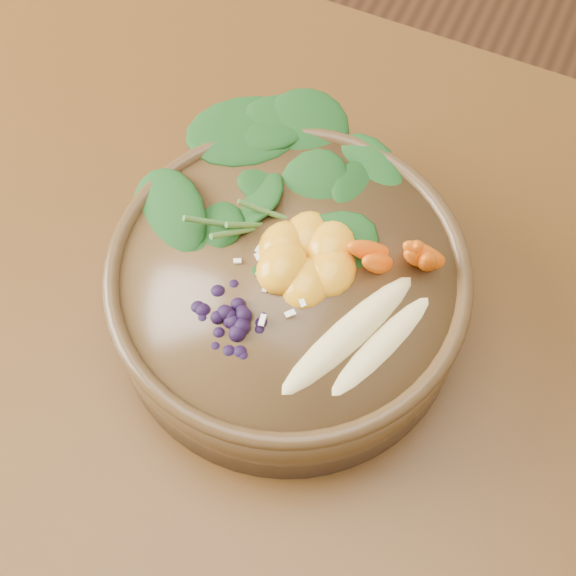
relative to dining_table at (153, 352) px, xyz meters
name	(u,v)px	position (x,y,z in m)	size (l,w,h in m)	color
ground	(209,507)	(0.00, 0.00, -0.66)	(4.00, 4.00, 0.00)	#381E0F
dining_table	(153,352)	(0.00, 0.00, 0.00)	(1.60, 0.90, 0.75)	#331C0C
stoneware_bowl	(288,293)	(0.13, 0.05, 0.13)	(0.31, 0.31, 0.08)	#4E371D
kale_heap	(307,178)	(0.11, 0.13, 0.20)	(0.20, 0.18, 0.05)	#164214
carrot_cluster	(412,229)	(0.21, 0.11, 0.22)	(0.06, 0.06, 0.08)	#E75E0A
banana_halves	(367,331)	(0.21, 0.02, 0.19)	(0.11, 0.16, 0.03)	#E0CC84
mandarin_cluster	(307,248)	(0.14, 0.07, 0.19)	(0.09, 0.10, 0.03)	orange
blueberry_pile	(230,305)	(0.10, -0.01, 0.20)	(0.14, 0.11, 0.04)	black
coconut_flakes	(270,284)	(0.12, 0.03, 0.18)	(0.10, 0.07, 0.01)	white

